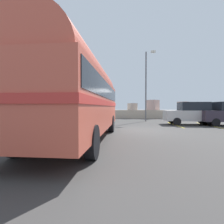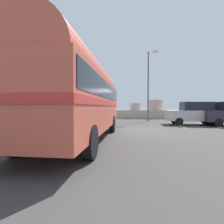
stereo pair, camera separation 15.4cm
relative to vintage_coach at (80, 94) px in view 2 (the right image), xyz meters
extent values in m
cube|color=#3C3A39|center=(2.94, 3.44, -2.04)|extent=(32.00, 26.00, 0.02)
cube|color=#BFAD97|center=(2.94, 15.24, -1.50)|extent=(31.36, 1.80, 1.10)
sphere|color=#B2A5A0|center=(-9.58, 15.59, -0.29)|extent=(1.31, 1.31, 1.31)
cube|color=#C1A296|center=(-6.72, 15.50, -0.40)|extent=(1.55, 1.55, 1.10)
sphere|color=#B5A998|center=(-3.91, 15.46, -0.45)|extent=(1.01, 1.01, 1.01)
sphere|color=#CAB189|center=(-0.72, 15.30, -0.28)|extent=(1.34, 1.34, 1.34)
cube|color=#C7AF9E|center=(3.03, 14.94, -0.51)|extent=(1.29, 1.28, 0.88)
cube|color=#C4A096|center=(5.67, 15.29, -0.30)|extent=(1.81, 1.81, 1.31)
cube|color=#C8A296|center=(9.51, 15.27, -0.41)|extent=(1.58, 1.56, 1.07)
sphere|color=#BCBD9D|center=(13.10, 14.85, -0.51)|extent=(0.89, 0.89, 0.89)
cube|color=gold|center=(6.06, 6.94, -2.03)|extent=(0.12, 4.40, 0.01)
cube|color=gold|center=(8.66, 6.94, -2.03)|extent=(0.12, 4.40, 0.01)
cylinder|color=black|center=(-1.03, 2.63, -1.55)|extent=(0.31, 0.97, 0.96)
cylinder|color=black|center=(1.18, 2.57, -1.55)|extent=(0.31, 0.97, 0.96)
cylinder|color=black|center=(-1.18, -2.57, -1.55)|extent=(0.31, 0.97, 0.96)
cylinder|color=black|center=(1.03, -2.64, -1.55)|extent=(0.31, 0.97, 0.96)
cube|color=#C34F3B|center=(0.00, 0.00, -0.48)|extent=(2.65, 8.47, 2.10)
cylinder|color=#C34F3B|center=(0.00, 0.00, 0.57)|extent=(2.44, 8.13, 2.20)
cube|color=red|center=(0.00, 0.00, -0.42)|extent=(2.70, 8.55, 0.20)
cube|color=black|center=(0.00, 0.00, 0.10)|extent=(2.67, 8.13, 0.64)
cube|color=silver|center=(0.13, 4.26, -1.35)|extent=(2.28, 0.23, 0.28)
cylinder|color=black|center=(-5.64, 3.93, -1.55)|extent=(0.40, 0.99, 0.96)
cylinder|color=black|center=(-3.45, 4.21, -1.55)|extent=(0.40, 0.99, 0.96)
cylinder|color=black|center=(-2.79, -0.96, -1.55)|extent=(0.40, 0.99, 0.96)
cube|color=silver|center=(-4.21, 1.48, -0.48)|extent=(3.45, 8.64, 2.10)
cylinder|color=silver|center=(-4.21, 1.48, 0.57)|extent=(3.21, 8.28, 2.20)
cube|color=#245496|center=(-4.21, 1.48, -0.42)|extent=(3.51, 8.73, 0.20)
cube|color=black|center=(-4.21, 1.48, 0.10)|extent=(3.44, 8.31, 0.64)
cube|color=silver|center=(-4.76, 5.72, -1.35)|extent=(2.28, 0.45, 0.28)
cylinder|color=black|center=(6.10, 6.51, -1.72)|extent=(0.62, 0.21, 0.62)
cylinder|color=black|center=(6.13, 8.04, -1.72)|extent=(0.62, 0.21, 0.62)
cylinder|color=black|center=(8.64, 6.46, -1.72)|extent=(0.62, 0.21, 0.62)
cylinder|color=black|center=(8.67, 7.99, -1.72)|extent=(0.62, 0.21, 0.62)
cube|color=#BBBBBA|center=(7.38, 7.25, -1.27)|extent=(4.13, 1.79, 0.84)
cube|color=black|center=(7.63, 7.24, -0.51)|extent=(2.23, 1.61, 0.68)
cylinder|color=black|center=(8.75, 5.93, -1.72)|extent=(0.63, 0.23, 0.62)
cylinder|color=black|center=(8.68, 7.45, -1.72)|extent=(0.63, 0.23, 0.62)
cylinder|color=#5B5B60|center=(4.15, 10.38, 1.49)|extent=(0.14, 0.14, 7.07)
cube|color=beige|center=(4.81, 10.06, 4.92)|extent=(0.44, 0.24, 0.18)
camera|label=1|loc=(1.89, -7.26, -0.59)|focal=27.41mm
camera|label=2|loc=(2.04, -7.25, -0.59)|focal=27.41mm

